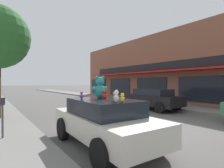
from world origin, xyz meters
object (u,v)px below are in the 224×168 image
at_px(plush_art_car, 104,120).
at_px(teddy_bear_giant, 100,87).
at_px(parked_car_far_center, 153,98).
at_px(parking_meter, 2,112).
at_px(teddy_bear_brown, 115,97).
at_px(teddy_bear_red, 105,95).
at_px(teddy_bear_purple, 82,95).
at_px(teddy_bear_yellow, 122,98).
at_px(teddy_bear_white, 116,96).

distance_m(plush_art_car, teddy_bear_giant, 1.05).
distance_m(teddy_bear_giant, parked_car_far_center, 7.50).
distance_m(plush_art_car, parking_meter, 3.24).
bearing_deg(parking_meter, parked_car_far_center, 11.47).
bearing_deg(teddy_bear_brown, teddy_bear_red, -45.19).
height_order(teddy_bear_red, teddy_bear_purple, teddy_bear_red).
relative_size(plush_art_car, parking_meter, 3.23).
height_order(teddy_bear_purple, parked_car_far_center, teddy_bear_purple).
distance_m(teddy_bear_giant, teddy_bear_brown, 1.04).
bearing_deg(teddy_bear_yellow, teddy_bear_red, -107.31).
relative_size(teddy_bear_white, teddy_bear_red, 1.17).
xyz_separation_m(teddy_bear_giant, teddy_bear_white, (-0.29, -1.25, -0.19)).
distance_m(teddy_bear_red, teddy_bear_purple, 0.73).
bearing_deg(teddy_bear_yellow, parked_car_far_center, -153.04).
height_order(teddy_bear_white, teddy_bear_brown, teddy_bear_white).
bearing_deg(teddy_bear_red, teddy_bear_giant, -41.93).
bearing_deg(teddy_bear_giant, parked_car_far_center, -140.38).
height_order(teddy_bear_brown, teddy_bear_yellow, teddy_bear_brown).
distance_m(teddy_bear_yellow, teddy_bear_red, 1.06).
xyz_separation_m(teddy_bear_yellow, teddy_bear_purple, (-0.39, 1.55, -0.01)).
height_order(plush_art_car, parked_car_far_center, parked_car_far_center).
bearing_deg(teddy_bear_brown, parking_meter, 8.64).
relative_size(teddy_bear_yellow, parking_meter, 0.18).
xyz_separation_m(teddy_bear_red, parked_car_far_center, (6.51, 3.82, -0.72)).
relative_size(plush_art_car, parked_car_far_center, 0.99).
height_order(teddy_bear_red, parking_meter, teddy_bear_red).
bearing_deg(teddy_bear_white, teddy_bear_purple, -122.04).
bearing_deg(teddy_bear_red, parked_car_far_center, -105.92).
relative_size(teddy_bear_giant, teddy_bear_red, 2.63).
bearing_deg(teddy_bear_brown, plush_art_car, -37.40).
height_order(teddy_bear_white, parked_car_far_center, teddy_bear_white).
relative_size(plush_art_car, teddy_bear_purple, 19.05).
distance_m(teddy_bear_brown, parking_meter, 3.67).
relative_size(plush_art_car, teddy_bear_giant, 5.76).
bearing_deg(plush_art_car, teddy_bear_white, -100.70).
xyz_separation_m(teddy_bear_white, teddy_bear_red, (0.31, 1.00, -0.02)).
bearing_deg(teddy_bear_purple, parking_meter, -2.94).
height_order(teddy_bear_giant, teddy_bear_purple, teddy_bear_giant).
bearing_deg(plush_art_car, teddy_bear_purple, 125.69).
xyz_separation_m(teddy_bear_giant, parking_meter, (-2.54, 1.73, -0.78)).
bearing_deg(teddy_bear_yellow, plush_art_car, -101.31).
xyz_separation_m(plush_art_car, parked_car_far_center, (6.63, 3.96, 0.04)).
xyz_separation_m(plush_art_car, teddy_bear_white, (-0.19, -0.86, 0.78)).
bearing_deg(teddy_bear_yellow, teddy_bear_purple, -85.07).
bearing_deg(parked_car_far_center, plush_art_car, -149.13).
relative_size(teddy_bear_red, parked_car_far_center, 0.07).
relative_size(teddy_bear_white, teddy_bear_purple, 1.47).
bearing_deg(parking_meter, teddy_bear_purple, -36.48).
height_order(teddy_bear_giant, parked_car_far_center, teddy_bear_giant).
distance_m(teddy_bear_brown, teddy_bear_red, 0.77).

